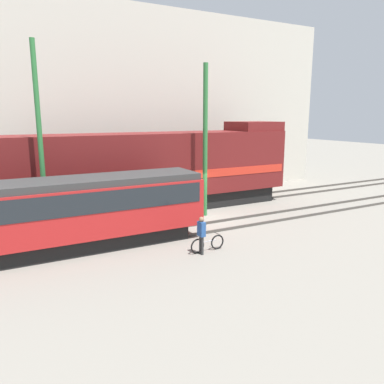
{
  "coord_description": "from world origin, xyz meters",
  "views": [
    {
      "loc": [
        -10.0,
        -17.96,
        5.78
      ],
      "look_at": [
        -0.94,
        -0.87,
        1.8
      ],
      "focal_mm": 35.0,
      "sensor_mm": 36.0,
      "label": 1
    }
  ],
  "objects_px": {
    "streetcar": "(73,210)",
    "utility_pole_right": "(205,142)",
    "bicycle": "(208,244)",
    "person": "(201,232)",
    "utility_pole_center": "(40,143)",
    "freight_locomotive": "(159,170)"
  },
  "relations": [
    {
      "from": "utility_pole_center",
      "to": "freight_locomotive",
      "type": "bearing_deg",
      "value": 19.15
    },
    {
      "from": "streetcar",
      "to": "utility_pole_center",
      "type": "xyz_separation_m",
      "value": [
        -0.83,
        2.38,
        2.74
      ]
    },
    {
      "from": "streetcar",
      "to": "bicycle",
      "type": "xyz_separation_m",
      "value": [
        5.03,
        -2.85,
        -1.47
      ]
    },
    {
      "from": "person",
      "to": "utility_pole_center",
      "type": "xyz_separation_m",
      "value": [
        -5.46,
        5.4,
        3.55
      ]
    },
    {
      "from": "streetcar",
      "to": "person",
      "type": "height_order",
      "value": "streetcar"
    },
    {
      "from": "bicycle",
      "to": "freight_locomotive",
      "type": "bearing_deg",
      "value": 82.62
    },
    {
      "from": "streetcar",
      "to": "utility_pole_center",
      "type": "bearing_deg",
      "value": 109.29
    },
    {
      "from": "streetcar",
      "to": "utility_pole_right",
      "type": "bearing_deg",
      "value": 16.79
    },
    {
      "from": "utility_pole_right",
      "to": "bicycle",
      "type": "bearing_deg",
      "value": -118.64
    },
    {
      "from": "freight_locomotive",
      "to": "utility_pole_center",
      "type": "bearing_deg",
      "value": -160.85
    },
    {
      "from": "person",
      "to": "utility_pole_right",
      "type": "bearing_deg",
      "value": 58.89
    },
    {
      "from": "streetcar",
      "to": "person",
      "type": "relative_size",
      "value": 7.0
    },
    {
      "from": "streetcar",
      "to": "bicycle",
      "type": "bearing_deg",
      "value": -29.54
    },
    {
      "from": "streetcar",
      "to": "utility_pole_center",
      "type": "distance_m",
      "value": 3.72
    },
    {
      "from": "bicycle",
      "to": "utility_pole_center",
      "type": "bearing_deg",
      "value": 138.27
    },
    {
      "from": "streetcar",
      "to": "utility_pole_right",
      "type": "relative_size",
      "value": 1.34
    },
    {
      "from": "streetcar",
      "to": "freight_locomotive",
      "type": "bearing_deg",
      "value": 38.34
    },
    {
      "from": "streetcar",
      "to": "bicycle",
      "type": "distance_m",
      "value": 5.96
    },
    {
      "from": "bicycle",
      "to": "utility_pole_right",
      "type": "relative_size",
      "value": 0.2
    },
    {
      "from": "bicycle",
      "to": "person",
      "type": "distance_m",
      "value": 0.79
    },
    {
      "from": "bicycle",
      "to": "utility_pole_right",
      "type": "distance_m",
      "value": 7.15
    },
    {
      "from": "streetcar",
      "to": "utility_pole_right",
      "type": "distance_m",
      "value": 8.6
    }
  ]
}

